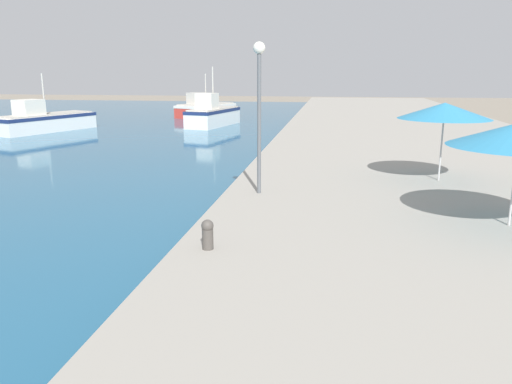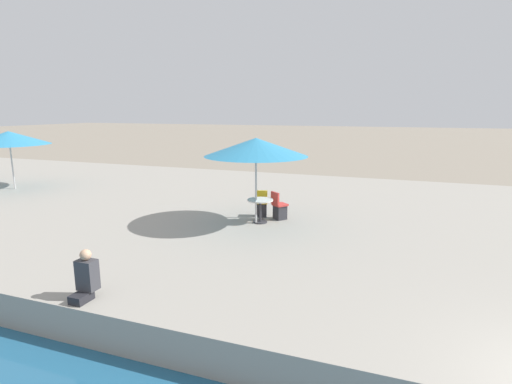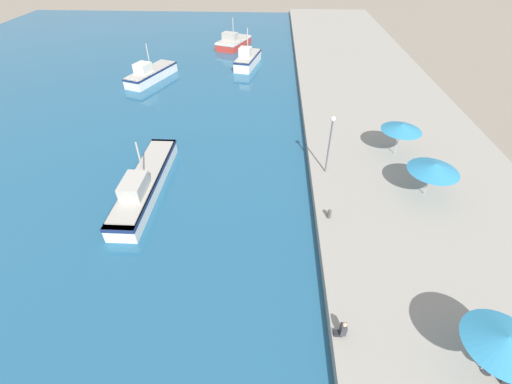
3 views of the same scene
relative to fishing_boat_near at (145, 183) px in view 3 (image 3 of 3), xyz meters
The scene contains 15 objects.
water_basin 23.72m from the fishing_boat_near, 131.86° to the left, with size 56.00×90.00×0.04m.
quay_promenade 26.82m from the fishing_boat_near, 41.18° to the left, with size 16.00×90.00×0.76m.
fishing_boat_near is the anchor object (origin of this frame).
fishing_boat_mid 22.94m from the fishing_boat_near, 105.34° to the left, with size 4.88×8.22×4.31m.
fishing_boat_far 28.48m from the fishing_boat_near, 78.75° to the left, with size 3.43×6.91×4.82m.
fishing_boat_distant 36.59m from the fishing_boat_near, 85.74° to the left, with size 5.25×7.10×4.23m.
cafe_umbrella_pink 22.18m from the fishing_boat_near, 33.63° to the right, with size 3.12×3.12×2.64m.
cafe_umbrella_white 20.02m from the fishing_boat_near, ahead, with size 3.32×3.32×2.55m.
cafe_umbrella_striped 20.01m from the fishing_boat_near, 14.65° to the left, with size 3.10×3.10×2.68m.
cafe_table 22.25m from the fishing_boat_near, 33.56° to the right, with size 0.80×0.80×0.74m.
cafe_chair_left 22.72m from the fishing_boat_near, 32.17° to the right, with size 0.53×0.50×0.91m.
cafe_chair_right 22.97m from the fishing_boat_near, 33.72° to the right, with size 0.59×0.58×0.91m.
person_at_quay 16.71m from the fishing_boat_near, 41.00° to the right, with size 0.51×0.36×0.95m.
mooring_bollard 13.30m from the fishing_boat_near, 13.00° to the right, with size 0.26×0.26×0.65m.
lamppost 13.80m from the fishing_boat_near, ahead, with size 0.36×0.36×4.56m.
Camera 3 is at (-3.08, -0.04, 15.81)m, focal length 24.00 mm.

